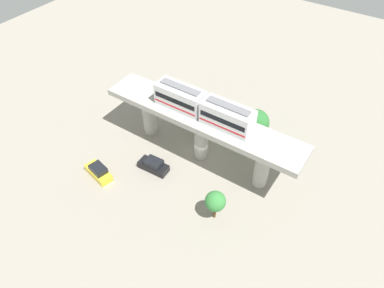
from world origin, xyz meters
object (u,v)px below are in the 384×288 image
at_px(train, 203,107).
at_px(parked_car_black, 154,165).
at_px(parked_car_yellow, 98,172).
at_px(tree_near_viaduct, 204,116).
at_px(tree_mid_lot, 256,122).
at_px(tree_far_corner, 215,201).

height_order(train, parked_car_black, train).
bearing_deg(parked_car_yellow, train, 150.94).
height_order(train, tree_near_viaduct, train).
relative_size(tree_mid_lot, tree_far_corner, 1.20).
relative_size(parked_car_yellow, parked_car_black, 1.05).
bearing_deg(tree_near_viaduct, parked_car_yellow, -24.53).
bearing_deg(tree_far_corner, parked_car_yellow, -79.66).
bearing_deg(tree_mid_lot, tree_near_viaduct, -70.10).
bearing_deg(tree_far_corner, tree_near_viaduct, -143.08).
distance_m(parked_car_yellow, parked_car_black, 7.40).
bearing_deg(tree_near_viaduct, tree_mid_lot, 109.90).
relative_size(train, parked_car_black, 3.16).
relative_size(parked_car_black, tree_far_corner, 0.99).
bearing_deg(train, tree_mid_lot, 148.00).
bearing_deg(parked_car_yellow, tree_mid_lot, 154.61).
xyz_separation_m(train, tree_mid_lot, (-7.25, 4.53, -5.67)).
relative_size(tree_near_viaduct, tree_mid_lot, 0.89).
distance_m(parked_car_black, tree_far_corner, 11.33).
distance_m(tree_near_viaduct, tree_far_corner, 15.52).
bearing_deg(tree_mid_lot, parked_car_yellow, -38.19).
height_order(parked_car_black, tree_far_corner, tree_far_corner).
distance_m(train, parked_car_yellow, 16.58).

